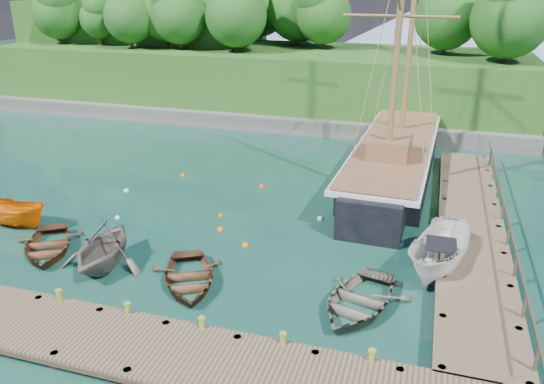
{
  "coord_description": "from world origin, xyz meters",
  "views": [
    {
      "loc": [
        9.03,
        -19.35,
        12.15
      ],
      "look_at": [
        1.58,
        4.69,
        2.0
      ],
      "focal_mm": 35.0,
      "sensor_mm": 36.0,
      "label": 1
    }
  ],
  "objects_px": {
    "rowboat_0": "(48,252)",
    "rowboat_2": "(189,284)",
    "rowboat_3": "(357,308)",
    "rowboat_1": "(105,266)",
    "schooner": "(393,163)",
    "motorboat_orange": "(14,226)",
    "cabin_boat_white": "(437,273)"
  },
  "relations": [
    {
      "from": "rowboat_0",
      "to": "rowboat_2",
      "type": "bearing_deg",
      "value": -36.06
    },
    {
      "from": "rowboat_3",
      "to": "motorboat_orange",
      "type": "distance_m",
      "value": 18.64
    },
    {
      "from": "rowboat_3",
      "to": "cabin_boat_white",
      "type": "bearing_deg",
      "value": 65.78
    },
    {
      "from": "rowboat_0",
      "to": "rowboat_1",
      "type": "distance_m",
      "value": 3.41
    },
    {
      "from": "cabin_boat_white",
      "to": "schooner",
      "type": "height_order",
      "value": "schooner"
    },
    {
      "from": "motorboat_orange",
      "to": "cabin_boat_white",
      "type": "distance_m",
      "value": 21.57
    },
    {
      "from": "rowboat_0",
      "to": "motorboat_orange",
      "type": "height_order",
      "value": "motorboat_orange"
    },
    {
      "from": "cabin_boat_white",
      "to": "schooner",
      "type": "bearing_deg",
      "value": 119.87
    },
    {
      "from": "rowboat_2",
      "to": "rowboat_3",
      "type": "height_order",
      "value": "rowboat_3"
    },
    {
      "from": "rowboat_0",
      "to": "rowboat_3",
      "type": "relative_size",
      "value": 0.92
    },
    {
      "from": "motorboat_orange",
      "to": "cabin_boat_white",
      "type": "relative_size",
      "value": 0.78
    },
    {
      "from": "rowboat_0",
      "to": "schooner",
      "type": "xyz_separation_m",
      "value": [
        14.8,
        15.12,
        1.05
      ]
    },
    {
      "from": "motorboat_orange",
      "to": "cabin_boat_white",
      "type": "xyz_separation_m",
      "value": [
        21.51,
        1.64,
        0.0
      ]
    },
    {
      "from": "rowboat_2",
      "to": "rowboat_3",
      "type": "distance_m",
      "value": 7.18
    },
    {
      "from": "rowboat_0",
      "to": "motorboat_orange",
      "type": "distance_m",
      "value": 4.09
    },
    {
      "from": "motorboat_orange",
      "to": "cabin_boat_white",
      "type": "height_order",
      "value": "cabin_boat_white"
    },
    {
      "from": "rowboat_0",
      "to": "rowboat_1",
      "type": "bearing_deg",
      "value": -37.69
    },
    {
      "from": "rowboat_1",
      "to": "motorboat_orange",
      "type": "distance_m",
      "value": 7.38
    },
    {
      "from": "rowboat_1",
      "to": "rowboat_3",
      "type": "distance_m",
      "value": 11.48
    },
    {
      "from": "rowboat_1",
      "to": "schooner",
      "type": "height_order",
      "value": "schooner"
    },
    {
      "from": "rowboat_0",
      "to": "motorboat_orange",
      "type": "bearing_deg",
      "value": 121.68
    },
    {
      "from": "cabin_boat_white",
      "to": "schooner",
      "type": "xyz_separation_m",
      "value": [
        -3.07,
        11.61,
        1.05
      ]
    },
    {
      "from": "rowboat_1",
      "to": "cabin_boat_white",
      "type": "distance_m",
      "value": 14.99
    },
    {
      "from": "rowboat_2",
      "to": "motorboat_orange",
      "type": "xyz_separation_m",
      "value": [
        -11.34,
        2.53,
        0.0
      ]
    },
    {
      "from": "rowboat_3",
      "to": "schooner",
      "type": "relative_size",
      "value": 0.18
    },
    {
      "from": "rowboat_3",
      "to": "rowboat_1",
      "type": "bearing_deg",
      "value": -165.72
    },
    {
      "from": "rowboat_2",
      "to": "cabin_boat_white",
      "type": "bearing_deg",
      "value": -5.2
    },
    {
      "from": "rowboat_2",
      "to": "rowboat_3",
      "type": "bearing_deg",
      "value": -24.72
    },
    {
      "from": "rowboat_2",
      "to": "rowboat_0",
      "type": "bearing_deg",
      "value": 147.64
    },
    {
      "from": "cabin_boat_white",
      "to": "rowboat_3",
      "type": "bearing_deg",
      "value": -113.1
    },
    {
      "from": "rowboat_1",
      "to": "rowboat_3",
      "type": "relative_size",
      "value": 0.92
    },
    {
      "from": "rowboat_3",
      "to": "schooner",
      "type": "bearing_deg",
      "value": 104.19
    }
  ]
}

